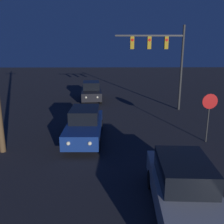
# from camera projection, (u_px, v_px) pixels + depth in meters

# --- Properties ---
(car_near) EXTENTS (1.99, 4.93, 1.69)m
(car_near) POSITION_uv_depth(u_px,v_px,m) (184.00, 189.00, 7.30)
(car_near) COLOR #99999E
(car_near) RESTS_ON ground_plane
(car_mid) EXTENTS (1.82, 4.88, 1.69)m
(car_mid) POSITION_uv_depth(u_px,v_px,m) (85.00, 124.00, 13.31)
(car_mid) COLOR navy
(car_mid) RESTS_ON ground_plane
(car_far) EXTENTS (2.08, 4.95, 1.69)m
(car_far) POSITION_uv_depth(u_px,v_px,m) (91.00, 91.00, 23.08)
(car_far) COLOR black
(car_far) RESTS_ON ground_plane
(traffic_signal_mast) EXTENTS (5.16, 0.30, 6.39)m
(traffic_signal_mast) POSITION_uv_depth(u_px,v_px,m) (163.00, 53.00, 18.69)
(traffic_signal_mast) COLOR #2D2D2D
(traffic_signal_mast) RESTS_ON ground_plane
(stop_sign) EXTENTS (0.78, 0.07, 2.57)m
(stop_sign) POSITION_uv_depth(u_px,v_px,m) (209.00, 108.00, 12.68)
(stop_sign) COLOR #2D2D2D
(stop_sign) RESTS_ON ground_plane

